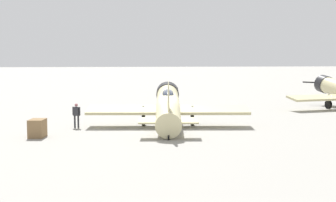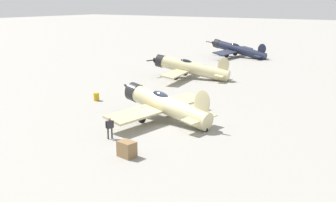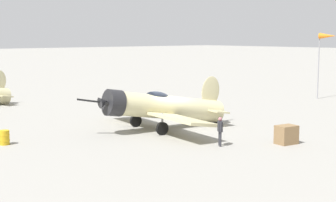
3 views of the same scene
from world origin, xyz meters
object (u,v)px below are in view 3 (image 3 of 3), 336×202
(fuel_drum, at_px, (4,138))
(ground_crew_mechanic, at_px, (220,129))
(windsock_mast, at_px, (327,39))
(equipment_crate, at_px, (286,135))
(airplane_foreground, at_px, (162,107))

(fuel_drum, bearing_deg, ground_crew_mechanic, -41.74)
(windsock_mast, bearing_deg, ground_crew_mechanic, -160.53)
(ground_crew_mechanic, distance_m, fuel_drum, 11.91)
(ground_crew_mechanic, xyz_separation_m, equipment_crate, (3.23, -2.00, -0.45))
(ground_crew_mechanic, relative_size, equipment_crate, 1.29)
(equipment_crate, relative_size, windsock_mast, 0.20)
(airplane_foreground, relative_size, ground_crew_mechanic, 6.78)
(equipment_crate, relative_size, fuel_drum, 1.54)
(airplane_foreground, xyz_separation_m, fuel_drum, (-9.62, 2.01, -1.02))
(ground_crew_mechanic, bearing_deg, fuel_drum, 173.01)
(ground_crew_mechanic, bearing_deg, equipment_crate, 3.02)
(fuel_drum, bearing_deg, windsock_mast, -0.12)
(windsock_mast, bearing_deg, airplane_foreground, -174.83)
(equipment_crate, xyz_separation_m, windsock_mast, (19.00, 9.85, 5.12))
(ground_crew_mechanic, relative_size, windsock_mast, 0.26)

